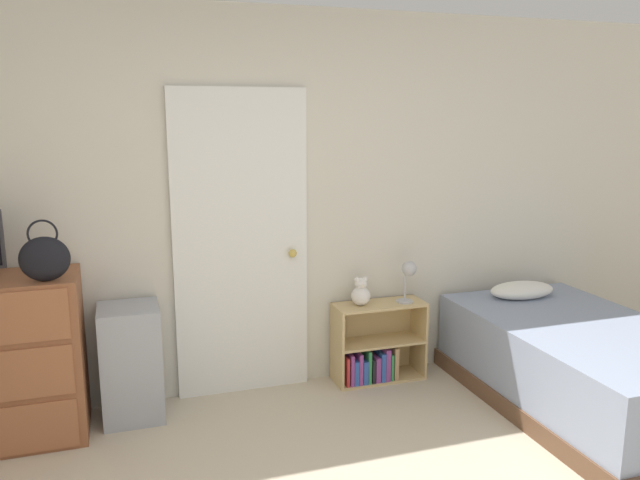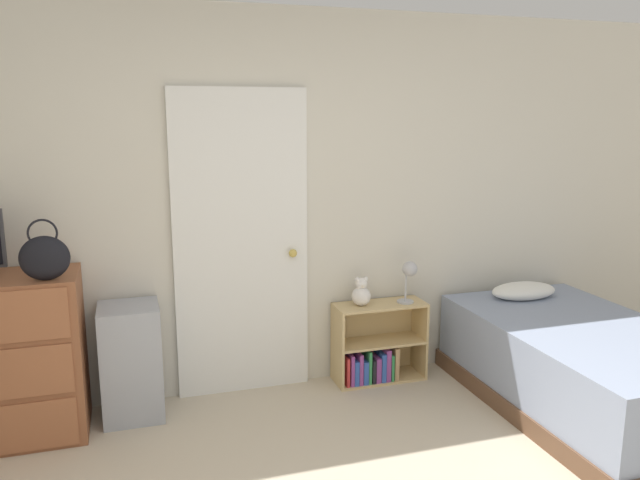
% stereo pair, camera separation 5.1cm
% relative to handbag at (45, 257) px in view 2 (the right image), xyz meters
% --- Properties ---
extents(wall_back, '(10.00, 0.06, 2.55)m').
position_rel_handbag_xyz_m(wall_back, '(1.22, 0.45, 0.17)').
color(wall_back, beige).
rests_on(wall_back, ground_plane).
extents(door_closed, '(0.89, 0.09, 2.04)m').
position_rel_handbag_xyz_m(door_closed, '(1.16, 0.39, -0.08)').
color(door_closed, white).
rests_on(door_closed, ground_plane).
extents(handbag, '(0.26, 0.11, 0.34)m').
position_rel_handbag_xyz_m(handbag, '(0.00, 0.00, 0.00)').
color(handbag, black).
rests_on(handbag, dresser).
extents(storage_bin, '(0.36, 0.36, 0.72)m').
position_rel_handbag_xyz_m(storage_bin, '(0.41, 0.22, -0.74)').
color(storage_bin, '#999EA8').
rests_on(storage_bin, ground_plane).
extents(bookshelf, '(0.65, 0.26, 0.56)m').
position_rel_handbag_xyz_m(bookshelf, '(2.07, 0.27, -0.89)').
color(bookshelf, tan).
rests_on(bookshelf, ground_plane).
extents(teddy_bear, '(0.13, 0.13, 0.20)m').
position_rel_handbag_xyz_m(teddy_bear, '(1.96, 0.27, -0.45)').
color(teddy_bear, silver).
rests_on(teddy_bear, bookshelf).
extents(desk_lamp, '(0.13, 0.13, 0.30)m').
position_rel_handbag_xyz_m(desk_lamp, '(2.30, 0.23, -0.32)').
color(desk_lamp, '#B2B2B7').
rests_on(desk_lamp, bookshelf).
extents(bed, '(1.11, 1.87, 0.66)m').
position_rel_handbag_xyz_m(bed, '(3.18, -0.53, -0.83)').
color(bed, brown).
rests_on(bed, ground_plane).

